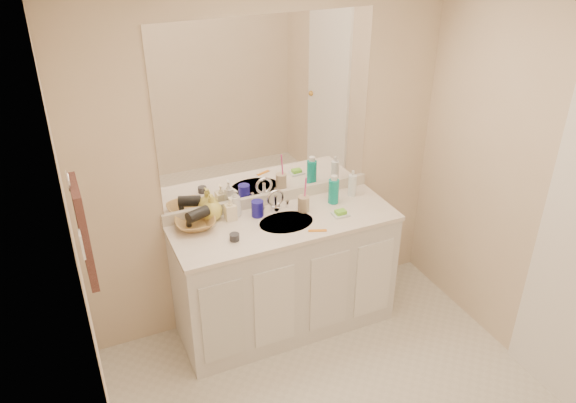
{
  "coord_description": "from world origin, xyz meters",
  "views": [
    {
      "loc": [
        -1.3,
        -1.9,
        2.78
      ],
      "look_at": [
        0.0,
        0.97,
        1.05
      ],
      "focal_mm": 35.0,
      "sensor_mm": 36.0,
      "label": 1
    }
  ],
  "objects": [
    {
      "name": "orange_comb",
      "position": [
        0.14,
        0.82,
        0.88
      ],
      "size": [
        0.12,
        0.07,
        0.0
      ],
      "primitive_type": "cube",
      "rotation": [
        0.0,
        0.0,
        -0.38
      ],
      "color": "orange",
      "rests_on": "countertop"
    },
    {
      "name": "towel_ring",
      "position": [
        -1.27,
        0.77,
        1.55
      ],
      "size": [
        0.01,
        0.11,
        0.11
      ],
      "primitive_type": "torus",
      "rotation": [
        0.0,
        1.57,
        0.0
      ],
      "color": "silver",
      "rests_on": "wall_left"
    },
    {
      "name": "soap_bottle_yellow",
      "position": [
        -0.43,
        1.25,
        0.97
      ],
      "size": [
        0.17,
        0.17,
        0.18
      ],
      "primitive_type": "imported",
      "rotation": [
        0.0,
        0.0,
        -0.22
      ],
      "color": "#DBCF55",
      "rests_on": "countertop"
    },
    {
      "name": "countertop",
      "position": [
        0.0,
        1.02,
        0.86
      ],
      "size": [
        1.52,
        0.57,
        0.03
      ],
      "primitive_type": "cube",
      "color": "silver",
      "rests_on": "vanity_cabinet"
    },
    {
      "name": "faucet",
      "position": [
        0.0,
        1.18,
        0.94
      ],
      "size": [
        0.02,
        0.02,
        0.11
      ],
      "primitive_type": "cylinder",
      "color": "silver",
      "rests_on": "countertop"
    },
    {
      "name": "green_soap",
      "position": [
        0.37,
        0.94,
        0.9
      ],
      "size": [
        0.07,
        0.05,
        0.03
      ],
      "primitive_type": "cube",
      "rotation": [
        0.0,
        0.0,
        0.01
      ],
      "color": "#74D433",
      "rests_on": "soap_dish"
    },
    {
      "name": "mirror",
      "position": [
        0.0,
        1.29,
        1.56
      ],
      "size": [
        1.48,
        0.01,
        1.2
      ],
      "primitive_type": "cube",
      "color": "white",
      "rests_on": "wall_back"
    },
    {
      "name": "toothbrush",
      "position": [
        0.18,
        1.1,
        1.03
      ],
      "size": [
        0.02,
        0.04,
        0.21
      ],
      "primitive_type": "cylinder",
      "rotation": [
        0.14,
        0.0,
        -0.12
      ],
      "color": "#EF3E9A",
      "rests_on": "tan_cup"
    },
    {
      "name": "ceiling",
      "position": [
        0.0,
        0.0,
        2.4
      ],
      "size": [
        2.6,
        2.6,
        0.02
      ],
      "primitive_type": "cube",
      "color": "white",
      "rests_on": "wall_back"
    },
    {
      "name": "vanity_cabinet",
      "position": [
        0.0,
        1.02,
        0.42
      ],
      "size": [
        1.5,
        0.55,
        0.85
      ],
      "primitive_type": "cube",
      "color": "silver",
      "rests_on": "floor"
    },
    {
      "name": "tan_cup",
      "position": [
        0.17,
        1.1,
        0.93
      ],
      "size": [
        0.1,
        0.1,
        0.11
      ],
      "primitive_type": "cylinder",
      "rotation": [
        0.0,
        0.0,
        -0.26
      ],
      "color": "tan",
      "rests_on": "countertop"
    },
    {
      "name": "dark_jar",
      "position": [
        -0.38,
        0.94,
        0.9
      ],
      "size": [
        0.08,
        0.08,
        0.04
      ],
      "primitive_type": "cylinder",
      "rotation": [
        0.0,
        0.0,
        -0.43
      ],
      "color": "#2D2D33",
      "rests_on": "countertop"
    },
    {
      "name": "hair_dryer",
      "position": [
        -0.54,
        1.19,
        0.97
      ],
      "size": [
        0.17,
        0.12,
        0.07
      ],
      "primitive_type": "cylinder",
      "rotation": [
        0.0,
        1.57,
        0.36
      ],
      "color": "black",
      "rests_on": "wicker_basket"
    },
    {
      "name": "soap_bottle_cream",
      "position": [
        -0.32,
        1.19,
        0.96
      ],
      "size": [
        0.07,
        0.08,
        0.16
      ],
      "primitive_type": "imported",
      "rotation": [
        0.0,
        0.0,
        -0.01
      ],
      "color": "#FFF3CF",
      "rests_on": "countertop"
    },
    {
      "name": "wicker_basket",
      "position": [
        -0.56,
        1.19,
        0.91
      ],
      "size": [
        0.3,
        0.3,
        0.06
      ],
      "primitive_type": "imported",
      "rotation": [
        0.0,
        0.0,
        -0.14
      ],
      "color": "#A17941",
      "rests_on": "countertop"
    },
    {
      "name": "blue_mug",
      "position": [
        -0.14,
        1.16,
        0.94
      ],
      "size": [
        0.11,
        0.11,
        0.11
      ],
      "primitive_type": "cylinder",
      "rotation": [
        0.0,
        0.0,
        0.39
      ],
      "color": "#191591",
      "rests_on": "countertop"
    },
    {
      "name": "wall_right",
      "position": [
        1.3,
        0.0,
        1.2
      ],
      "size": [
        0.02,
        2.6,
        2.4
      ],
      "primitive_type": "cube",
      "color": "beige",
      "rests_on": "floor"
    },
    {
      "name": "hand_towel",
      "position": [
        -1.25,
        0.77,
        1.25
      ],
      "size": [
        0.04,
        0.32,
        0.55
      ],
      "primitive_type": "cube",
      "color": "#3B221F",
      "rests_on": "towel_ring"
    },
    {
      "name": "wall_left",
      "position": [
        -1.3,
        0.0,
        1.2
      ],
      "size": [
        0.02,
        2.6,
        2.4
      ],
      "primitive_type": "cube",
      "color": "beige",
      "rests_on": "floor"
    },
    {
      "name": "switch_plate",
      "position": [
        -1.27,
        0.57,
        1.3
      ],
      "size": [
        0.01,
        0.08,
        0.13
      ],
      "primitive_type": "cube",
      "color": "white",
      "rests_on": "wall_left"
    },
    {
      "name": "mouthwash_bottle",
      "position": [
        0.41,
        1.12,
        0.97
      ],
      "size": [
        0.09,
        0.09,
        0.17
      ],
      "primitive_type": "cylinder",
      "rotation": [
        0.0,
        0.0,
        0.36
      ],
      "color": "#0C9B8E",
      "rests_on": "countertop"
    },
    {
      "name": "soap_bottle_white",
      "position": [
        -0.27,
        1.22,
        0.98
      ],
      "size": [
        0.09,
        0.09,
        0.2
      ],
      "primitive_type": "imported",
      "rotation": [
        0.0,
        0.0,
        0.16
      ],
      "color": "white",
      "rests_on": "countertop"
    },
    {
      "name": "soap_dish",
      "position": [
        0.37,
        0.94,
        0.89
      ],
      "size": [
        0.11,
        0.09,
        0.01
      ],
      "primitive_type": "cube",
      "rotation": [
        0.0,
        0.0,
        -0.04
      ],
      "color": "silver",
      "rests_on": "countertop"
    },
    {
      "name": "sink_basin",
      "position": [
        0.0,
        1.0,
        0.87
      ],
      "size": [
        0.37,
        0.37,
        0.02
      ],
      "primitive_type": "cylinder",
      "color": "beige",
      "rests_on": "countertop"
    },
    {
      "name": "wall_back",
      "position": [
        0.0,
        1.3,
        1.2
      ],
      "size": [
        2.6,
        0.02,
        2.4
      ],
      "primitive_type": "cube",
      "color": "beige",
      "rests_on": "floor"
    },
    {
      "name": "backsplash",
      "position": [
        0.0,
        1.29,
        0.92
      ],
      "size": [
        1.52,
        0.03,
        0.08
      ],
      "primitive_type": "cube",
      "color": "silver",
      "rests_on": "countertop"
    },
    {
      "name": "clear_pump_bottle",
      "position": [
        0.59,
        1.16,
        0.96
      ],
      "size": [
        0.06,
        0.06,
        0.16
      ],
      "primitive_type": "cylinder",
      "rotation": [
        0.0,
        0.0,
        0.1
      ],
      "color": "white",
      "rests_on": "countertop"
    }
  ]
}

